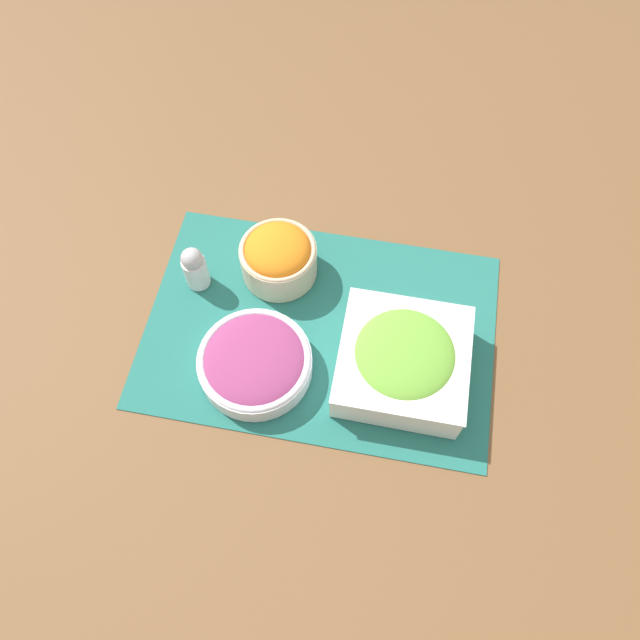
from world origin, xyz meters
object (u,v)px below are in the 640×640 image
Objects in this scene: onion_bowl at (255,362)px; carrot_bowl at (278,256)px; pepper_shaker at (195,268)px; lettuce_bowl at (403,360)px.

carrot_bowl is at bearing -89.33° from onion_bowl.
onion_bowl is 2.01× the size of pepper_shaker.
carrot_bowl is 0.14m from pepper_shaker.
onion_bowl is at bearing 133.53° from pepper_shaker.
carrot_bowl is (0.00, -0.19, 0.02)m from onion_bowl.
lettuce_bowl is at bearing 164.05° from pepper_shaker.
onion_bowl is at bearing 9.56° from lettuce_bowl.
onion_bowl is 0.19m from pepper_shaker.
pepper_shaker is (0.13, 0.05, -0.00)m from carrot_bowl.
pepper_shaker reaches higher than carrot_bowl.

